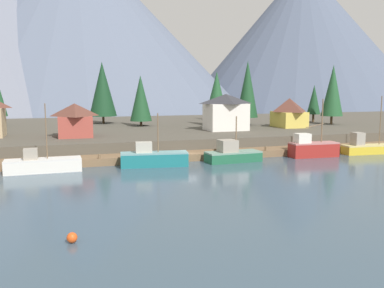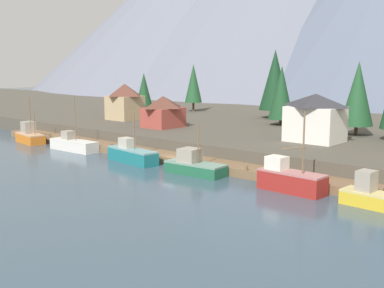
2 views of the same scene
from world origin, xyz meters
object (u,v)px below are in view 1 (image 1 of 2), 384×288
object	(u,v)px
fishing_boat_yellow	(369,147)
conifer_mid_right	(218,97)
house_yellow	(289,112)
conifer_near_right	(217,95)
fishing_boat_teal	(153,158)
conifer_mid_left	(103,89)
conifer_back_left	(141,98)
house_white	(226,112)
house_red	(75,120)
fishing_boat_green	(232,154)
conifer_near_left	(247,89)
conifer_back_right	(314,100)
channel_buoy	(72,238)
fishing_boat_red	(312,148)
fishing_boat_white	(42,164)
conifer_far_left	(333,91)

from	to	relation	value
fishing_boat_yellow	conifer_mid_right	size ratio (longest dim) A/B	0.92
house_yellow	conifer_near_right	distance (m)	14.99
fishing_boat_teal	conifer_mid_left	distance (m)	40.80
house_yellow	conifer_back_left	size ratio (longest dim) A/B	0.65
house_white	house_red	size ratio (longest dim) A/B	1.19
house_yellow	conifer_near_right	size ratio (longest dim) A/B	0.60
fishing_boat_green	conifer_near_left	distance (m)	31.37
house_yellow	conifer_back_right	world-z (taller)	conifer_back_right
fishing_boat_teal	conifer_mid_left	bearing A→B (deg)	101.28
fishing_boat_teal	fishing_boat_green	xyz separation A→B (m)	(11.08, 0.06, -0.03)
house_yellow	conifer_mid_left	world-z (taller)	conifer_mid_left
house_red	conifer_back_left	world-z (taller)	conifer_back_left
conifer_mid_right	fishing_boat_teal	bearing A→B (deg)	-121.07
conifer_back_left	channel_buoy	world-z (taller)	conifer_back_left
house_red	house_white	bearing A→B (deg)	5.65
house_yellow	fishing_boat_teal	bearing A→B (deg)	-147.70
conifer_mid_right	conifer_back_right	size ratio (longest dim) A/B	1.18
conifer_back_left	conifer_mid_left	bearing A→B (deg)	128.12
conifer_near_left	fishing_boat_red	bearing A→B (deg)	-93.25
house_yellow	conifer_near_right	bearing A→B (deg)	148.12
channel_buoy	house_white	bearing A→B (deg)	56.79
conifer_near_right	conifer_back_right	distance (m)	24.39
fishing_boat_red	conifer_near_left	xyz separation A→B (m)	(1.48, 26.08, 8.65)
channel_buoy	conifer_near_left	bearing A→B (deg)	54.74
fishing_boat_green	fishing_boat_red	xyz separation A→B (m)	(12.98, 0.30, 0.24)
conifer_back_right	fishing_boat_teal	bearing A→B (deg)	-145.89
fishing_boat_white	house_yellow	bearing A→B (deg)	22.12
fishing_boat_yellow	conifer_mid_left	size ratio (longest dim) A/B	0.70
fishing_boat_white	conifer_mid_right	distance (m)	55.66
channel_buoy	conifer_back_left	bearing A→B (deg)	75.16
house_white	conifer_near_left	size ratio (longest dim) A/B	0.56
conifer_near_left	conifer_far_left	bearing A→B (deg)	-11.49
fishing_boat_yellow	conifer_near_left	world-z (taller)	conifer_near_left
fishing_boat_teal	house_yellow	xyz separation A→B (m)	(31.64, 20.00, 4.34)
fishing_boat_white	conifer_back_right	bearing A→B (deg)	25.66
fishing_boat_teal	fishing_boat_yellow	size ratio (longest dim) A/B	0.96
fishing_boat_green	house_red	size ratio (longest dim) A/B	1.24
fishing_boat_white	conifer_back_left	bearing A→B (deg)	58.72
conifer_near_right	conifer_mid_right	xyz separation A→B (m)	(5.13, 12.71, -0.76)
conifer_near_left	house_white	bearing A→B (deg)	-134.38
fishing_boat_yellow	conifer_near_left	xyz separation A→B (m)	(-8.63, 26.12, 8.97)
fishing_boat_green	house_white	distance (m)	19.76
conifer_far_left	house_yellow	bearing A→B (deg)	-166.86
house_white	house_red	distance (m)	26.82
fishing_boat_teal	conifer_mid_right	world-z (taller)	conifer_mid_right
fishing_boat_green	conifer_mid_left	bearing A→B (deg)	105.75
fishing_boat_teal	conifer_mid_right	bearing A→B (deg)	66.39
conifer_back_left	fishing_boat_teal	bearing A→B (deg)	-97.52
fishing_boat_white	house_white	distance (m)	36.11
fishing_boat_green	house_white	size ratio (longest dim) A/B	1.04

